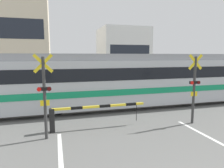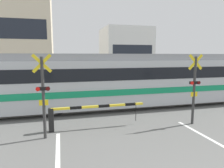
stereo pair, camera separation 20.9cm
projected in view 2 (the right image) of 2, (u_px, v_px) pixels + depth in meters
rail_track_near at (108, 110)px, 11.02m from camera, size 50.00×0.10×0.08m
rail_track_far at (103, 104)px, 12.39m from camera, size 50.00×0.10×0.08m
commuter_train at (154, 78)px, 12.24m from camera, size 18.36×2.72×3.12m
crossing_barrier_near at (80, 112)px, 8.18m from camera, size 4.01×0.20×0.96m
crossing_barrier_far at (121, 87)px, 14.79m from camera, size 4.01×0.20×0.96m
crossing_signal_left at (43, 93)px, 7.11m from camera, size 0.68×0.15×3.08m
crossing_signal_right at (194, 86)px, 8.69m from camera, size 0.68×0.15×3.08m
pedestrian at (107, 81)px, 16.54m from camera, size 0.38×0.22×1.70m
building_left_of_street at (27, 36)px, 24.25m from camera, size 5.80×6.02×10.70m
building_right_of_street at (125, 53)px, 27.69m from camera, size 6.18×6.02×6.72m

